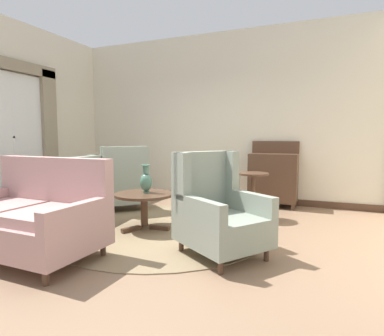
% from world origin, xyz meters
% --- Properties ---
extents(ground, '(8.57, 8.57, 0.00)m').
position_xyz_m(ground, '(0.00, 0.00, 0.00)').
color(ground, '#896B51').
extents(wall_back, '(6.28, 0.08, 3.32)m').
position_xyz_m(wall_back, '(0.00, 2.72, 1.66)').
color(wall_back, beige).
rests_on(wall_back, ground).
extents(wall_left, '(0.08, 3.80, 3.32)m').
position_xyz_m(wall_left, '(-3.06, 0.81, 1.66)').
color(wall_left, beige).
rests_on(wall_left, ground).
extents(baseboard_back, '(6.12, 0.03, 0.12)m').
position_xyz_m(baseboard_back, '(0.00, 2.66, 0.06)').
color(baseboard_back, '#4C3323').
rests_on(baseboard_back, ground).
extents(area_rug, '(2.95, 2.95, 0.01)m').
position_xyz_m(area_rug, '(0.00, 0.30, 0.01)').
color(area_rug, '#847051').
rests_on(area_rug, ground).
extents(window_with_curtains, '(0.12, 1.84, 2.51)m').
position_xyz_m(window_with_curtains, '(-2.96, 0.47, 1.43)').
color(window_with_curtains, silver).
extents(coffee_table, '(0.82, 0.82, 0.51)m').
position_xyz_m(coffee_table, '(-0.22, 0.25, 0.41)').
color(coffee_table, '#4C3323').
rests_on(coffee_table, ground).
extents(porcelain_vase, '(0.17, 0.17, 0.39)m').
position_xyz_m(porcelain_vase, '(-0.21, 0.28, 0.67)').
color(porcelain_vase, '#4C7A66').
rests_on(porcelain_vase, coffee_table).
extents(settee, '(1.60, 0.95, 1.05)m').
position_xyz_m(settee, '(-0.80, -1.11, 0.42)').
color(settee, tan).
rests_on(settee, ground).
extents(armchair_back_corner, '(1.10, 1.10, 1.12)m').
position_xyz_m(armchair_back_corner, '(-1.18, 1.13, 0.47)').
color(armchair_back_corner, gray).
rests_on(armchair_back_corner, ground).
extents(armchair_far_left, '(1.15, 1.12, 1.11)m').
position_xyz_m(armchair_far_left, '(1.00, -0.26, 0.46)').
color(armchair_far_left, gray).
rests_on(armchair_far_left, ground).
extents(armchair_beside_settee, '(0.96, 0.92, 0.98)m').
position_xyz_m(armchair_beside_settee, '(-1.59, 0.30, 0.41)').
color(armchair_beside_settee, gray).
rests_on(armchair_beside_settee, ground).
extents(armchair_near_sideboard, '(0.91, 0.96, 0.99)m').
position_xyz_m(armchair_near_sideboard, '(0.25, 1.48, 0.43)').
color(armchair_near_sideboard, gray).
rests_on(armchair_near_sideboard, ground).
extents(side_table, '(0.47, 0.47, 0.72)m').
position_xyz_m(side_table, '(1.04, 1.40, 0.43)').
color(side_table, '#4C3323').
rests_on(side_table, ground).
extents(sideboard, '(0.85, 0.41, 1.20)m').
position_xyz_m(sideboard, '(1.18, 2.42, 0.55)').
color(sideboard, '#4C3323').
rests_on(sideboard, ground).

